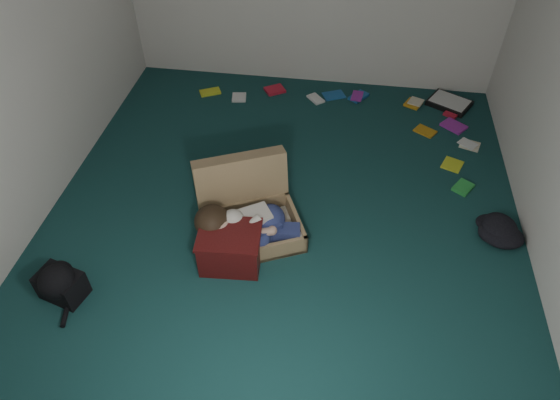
# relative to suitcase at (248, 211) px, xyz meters

# --- Properties ---
(floor) EXTENTS (4.50, 4.50, 0.00)m
(floor) POSITION_rel_suitcase_xyz_m (0.27, 0.13, -0.17)
(floor) COLOR #153D3C
(floor) RESTS_ON ground
(wall_left) EXTENTS (0.00, 4.50, 4.50)m
(wall_left) POSITION_rel_suitcase_xyz_m (-1.73, 0.13, 1.13)
(wall_left) COLOR white
(wall_left) RESTS_ON ground
(suitcase) EXTENTS (1.00, 0.99, 0.56)m
(suitcase) POSITION_rel_suitcase_xyz_m (0.00, 0.00, 0.00)
(suitcase) COLOR #9F8258
(suitcase) RESTS_ON floor
(person) EXTENTS (0.85, 0.46, 0.35)m
(person) POSITION_rel_suitcase_xyz_m (0.03, -0.20, 0.04)
(person) COLOR beige
(person) RESTS_ON suitcase
(maroon_bin) EXTENTS (0.50, 0.40, 0.32)m
(maroon_bin) POSITION_rel_suitcase_xyz_m (-0.06, -0.41, -0.01)
(maroon_bin) COLOR #430E0E
(maroon_bin) RESTS_ON floor
(backpack) EXTENTS (0.47, 0.41, 0.24)m
(backpack) POSITION_rel_suitcase_xyz_m (-1.21, -0.89, -0.05)
(backpack) COLOR black
(backpack) RESTS_ON floor
(clothing_pile) EXTENTS (0.52, 0.47, 0.14)m
(clothing_pile) POSITION_rel_suitcase_xyz_m (1.95, 0.17, -0.10)
(clothing_pile) COLOR black
(clothing_pile) RESTS_ON floor
(paper_tray) EXTENTS (0.53, 0.49, 0.06)m
(paper_tray) POSITION_rel_suitcase_xyz_m (1.84, 2.08, -0.14)
(paper_tray) COLOR black
(paper_tray) RESTS_ON floor
(book_scatter) EXTENTS (2.97, 1.60, 0.02)m
(book_scatter) POSITION_rel_suitcase_xyz_m (1.04, 1.74, -0.16)
(book_scatter) COLOR #D3E428
(book_scatter) RESTS_ON floor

